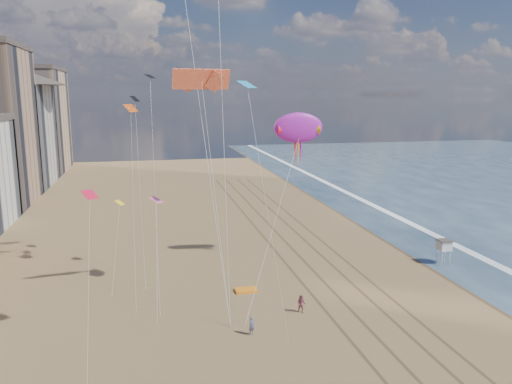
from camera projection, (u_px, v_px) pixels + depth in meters
wet_sand at (395, 230)px, 74.70m from camera, size 260.00×260.00×0.00m
foam at (421, 228)px, 75.59m from camera, size 260.00×260.00×0.00m
tracks at (313, 258)px, 61.65m from camera, size 7.68×120.00×0.01m
lifeguard_stand at (444, 245)px, 59.45m from camera, size 1.62×1.62×2.92m
grounded_kite at (246, 290)px, 51.36m from camera, size 2.22×1.42×0.25m
show_kite at (298, 128)px, 58.01m from camera, size 7.43×8.76×24.20m
kite_flyer_a at (252, 325)px, 41.96m from camera, size 0.71×0.60×1.65m
kite_flyer_b at (301, 304)px, 46.20m from camera, size 1.07×1.02×1.73m
small_kites at (157, 131)px, 49.95m from camera, size 15.78×20.53×14.63m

